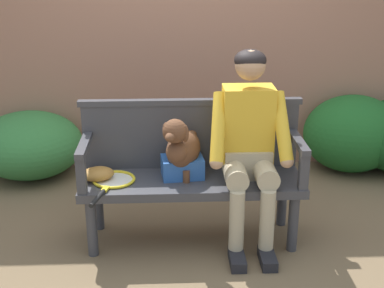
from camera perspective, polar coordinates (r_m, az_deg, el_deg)
ground_plane at (r=3.95m, az=0.00°, el=-9.81°), size 40.00×40.00×0.00m
brick_garden_fence at (r=5.02m, az=-0.83°, el=12.72°), size 8.00×0.30×2.65m
hedge_bush_far_left at (r=5.06m, az=-16.58°, el=-0.09°), size 0.94×0.85×0.59m
hedge_bush_mid_left at (r=5.17m, az=16.37°, el=1.06°), size 0.89×0.74×0.71m
garden_bench at (r=3.77m, az=0.00°, el=-4.51°), size 1.51×0.49×0.47m
bench_backrest at (r=3.85m, az=-0.14°, el=1.16°), size 1.55×0.06×0.50m
bench_armrest_left_end at (r=3.63m, az=-11.29°, el=-1.38°), size 0.06×0.49×0.28m
bench_armrest_right_end at (r=3.69m, az=11.23°, el=-1.01°), size 0.06×0.49×0.28m
person_seated at (r=3.67m, az=5.95°, el=0.32°), size 0.56×0.64×1.34m
dog_on_bench at (r=3.67m, az=-1.13°, el=-0.31°), size 0.33×0.44×0.45m
tennis_racket at (r=3.71m, az=-8.28°, el=-3.85°), size 0.35×0.58×0.03m
baseball_glove at (r=3.75m, az=-9.80°, el=-3.10°), size 0.26×0.22×0.09m
sports_bag at (r=3.75m, az=-1.01°, el=-2.40°), size 0.30×0.23×0.14m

